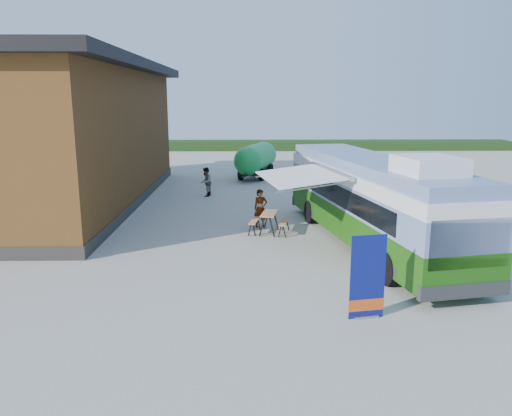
{
  "coord_description": "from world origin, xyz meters",
  "views": [
    {
      "loc": [
        -0.73,
        -16.84,
        5.59
      ],
      "look_at": [
        -0.41,
        2.09,
        1.4
      ],
      "focal_mm": 35.0,
      "sensor_mm": 36.0,
      "label": 1
    }
  ],
  "objects_px": {
    "person_b": "(206,182)",
    "slurry_tanker": "(256,158)",
    "banner": "(367,285)",
    "bus": "(371,198)",
    "picnic_table": "(269,218)",
    "person_a": "(260,208)"
  },
  "relations": [
    {
      "from": "person_b",
      "to": "slurry_tanker",
      "type": "relative_size",
      "value": 0.27
    },
    {
      "from": "banner",
      "to": "bus",
      "type": "bearing_deg",
      "value": 65.39
    },
    {
      "from": "person_b",
      "to": "bus",
      "type": "bearing_deg",
      "value": 43.48
    },
    {
      "from": "picnic_table",
      "to": "person_a",
      "type": "relative_size",
      "value": 1.06
    },
    {
      "from": "bus",
      "to": "person_b",
      "type": "height_order",
      "value": "bus"
    },
    {
      "from": "bus",
      "to": "banner",
      "type": "height_order",
      "value": "bus"
    },
    {
      "from": "banner",
      "to": "picnic_table",
      "type": "distance_m",
      "value": 8.62
    },
    {
      "from": "picnic_table",
      "to": "person_b",
      "type": "distance_m",
      "value": 8.78
    },
    {
      "from": "person_a",
      "to": "bus",
      "type": "bearing_deg",
      "value": -50.56
    },
    {
      "from": "person_a",
      "to": "picnic_table",
      "type": "bearing_deg",
      "value": -88.49
    },
    {
      "from": "bus",
      "to": "picnic_table",
      "type": "height_order",
      "value": "bus"
    },
    {
      "from": "banner",
      "to": "person_b",
      "type": "xyz_separation_m",
      "value": [
        -5.47,
        16.47,
        -0.07
      ]
    },
    {
      "from": "bus",
      "to": "banner",
      "type": "xyz_separation_m",
      "value": [
        -1.66,
        -6.58,
        -0.94
      ]
    },
    {
      "from": "picnic_table",
      "to": "person_b",
      "type": "xyz_separation_m",
      "value": [
        -3.31,
        8.13,
        0.18
      ]
    },
    {
      "from": "person_b",
      "to": "picnic_table",
      "type": "bearing_deg",
      "value": 29.85
    },
    {
      "from": "banner",
      "to": "person_a",
      "type": "bearing_deg",
      "value": 94.45
    },
    {
      "from": "person_a",
      "to": "person_b",
      "type": "bearing_deg",
      "value": 96.07
    },
    {
      "from": "banner",
      "to": "slurry_tanker",
      "type": "relative_size",
      "value": 0.36
    },
    {
      "from": "person_a",
      "to": "slurry_tanker",
      "type": "xyz_separation_m",
      "value": [
        0.05,
        13.99,
        0.53
      ]
    },
    {
      "from": "bus",
      "to": "slurry_tanker",
      "type": "distance_m",
      "value": 17.29
    },
    {
      "from": "person_a",
      "to": "banner",
      "type": "bearing_deg",
      "value": -91.76
    },
    {
      "from": "banner",
      "to": "slurry_tanker",
      "type": "xyz_separation_m",
      "value": [
        -2.45,
        23.37,
        0.46
      ]
    }
  ]
}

